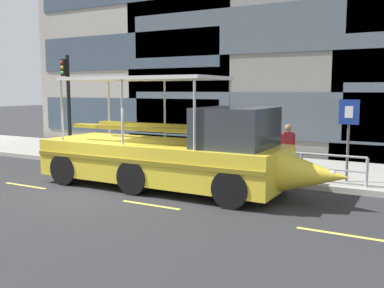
# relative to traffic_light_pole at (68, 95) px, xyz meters

# --- Properties ---
(ground_plane) EXTENTS (120.00, 120.00, 0.00)m
(ground_plane) POSITION_rel_traffic_light_pole_xyz_m (5.25, -4.08, -2.80)
(ground_plane) COLOR #2B2B2D
(sidewalk) EXTENTS (32.00, 4.80, 0.18)m
(sidewalk) POSITION_rel_traffic_light_pole_xyz_m (5.25, 1.52, -2.71)
(sidewalk) COLOR #99968E
(sidewalk) RESTS_ON ground_plane
(curb_edge) EXTENTS (32.00, 0.18, 0.18)m
(curb_edge) POSITION_rel_traffic_light_pole_xyz_m (5.25, -0.97, -2.71)
(curb_edge) COLOR #B2ADA3
(curb_edge) RESTS_ON ground_plane
(lane_centreline) EXTENTS (25.80, 0.12, 0.01)m
(lane_centreline) POSITION_rel_traffic_light_pole_xyz_m (5.25, -4.84, -2.80)
(lane_centreline) COLOR #DBD64C
(lane_centreline) RESTS_ON ground_plane
(curb_guardrail) EXTENTS (11.69, 0.09, 0.90)m
(curb_guardrail) POSITION_rel_traffic_light_pole_xyz_m (6.66, -0.63, -2.02)
(curb_guardrail) COLOR #9EA0A8
(curb_guardrail) RESTS_ON sidewalk
(traffic_light_pole) EXTENTS (0.24, 0.46, 4.35)m
(traffic_light_pole) POSITION_rel_traffic_light_pole_xyz_m (0.00, 0.00, 0.00)
(traffic_light_pole) COLOR black
(traffic_light_pole) RESTS_ON sidewalk
(parking_sign) EXTENTS (0.60, 0.12, 2.55)m
(parking_sign) POSITION_rel_traffic_light_pole_xyz_m (11.80, -0.12, -0.89)
(parking_sign) COLOR #4C4F54
(parking_sign) RESTS_ON sidewalk
(leaned_bicycle) EXTENTS (1.74, 0.46, 0.96)m
(leaned_bicycle) POSITION_rel_traffic_light_pole_xyz_m (1.89, -0.12, -2.25)
(leaned_bicycle) COLOR black
(leaned_bicycle) RESTS_ON sidewalk
(duck_tour_boat) EXTENTS (9.63, 2.68, 3.42)m
(duck_tour_boat) POSITION_rel_traffic_light_pole_xyz_m (7.31, -2.92, -1.71)
(duck_tour_boat) COLOR yellow
(duck_tour_boat) RESTS_ON ground_plane
(pedestrian_near_bow) EXTENTS (0.44, 0.32, 1.70)m
(pedestrian_near_bow) POSITION_rel_traffic_light_pole_xyz_m (9.87, 0.04, -1.60)
(pedestrian_near_bow) COLOR #47423D
(pedestrian_near_bow) RESTS_ON sidewalk
(pedestrian_mid_left) EXTENTS (0.29, 0.43, 1.63)m
(pedestrian_mid_left) POSITION_rel_traffic_light_pole_xyz_m (6.56, 0.42, -1.64)
(pedestrian_mid_left) COLOR #1E2338
(pedestrian_mid_left) RESTS_ON sidewalk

